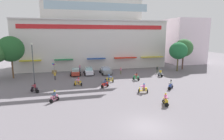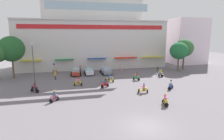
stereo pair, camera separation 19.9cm
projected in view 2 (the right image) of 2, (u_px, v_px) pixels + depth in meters
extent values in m
plane|color=slate|center=(113.00, 89.00, 30.40)|extent=(128.00, 128.00, 0.00)
cube|color=silver|center=(92.00, 44.00, 51.60)|extent=(37.46, 12.67, 11.92)
cube|color=silver|center=(91.00, 7.00, 50.37)|extent=(24.51, 11.40, 8.06)
cube|color=red|center=(96.00, 27.00, 44.68)|extent=(34.47, 0.12, 0.97)
cube|color=silver|center=(95.00, 20.00, 44.33)|extent=(37.46, 0.70, 0.24)
cube|color=gold|center=(31.00, 61.00, 42.17)|extent=(4.56, 1.10, 0.20)
cube|color=#1E743F|center=(64.00, 60.00, 43.84)|extent=(4.22, 1.10, 0.20)
cube|color=navy|center=(97.00, 59.00, 45.60)|extent=(4.44, 1.10, 0.20)
cube|color=red|center=(126.00, 58.00, 47.32)|extent=(5.71, 1.10, 0.20)
cube|color=gold|center=(153.00, 57.00, 49.00)|extent=(5.97, 1.10, 0.20)
cube|color=#99B7C6|center=(99.00, 6.00, 39.13)|extent=(21.57, 0.08, 1.61)
cube|color=silver|center=(183.00, 41.00, 58.36)|extent=(9.96, 11.15, 13.21)
cylinder|color=brown|center=(183.00, 62.00, 47.12)|extent=(0.33, 0.33, 3.81)
ellipsoid|color=#326535|center=(184.00, 48.00, 46.49)|extent=(4.46, 4.48, 4.32)
cylinder|color=brown|center=(13.00, 68.00, 37.53)|extent=(0.30, 0.30, 4.09)
ellipsoid|color=#225628|center=(11.00, 49.00, 36.84)|extent=(5.00, 4.57, 4.96)
cylinder|color=brown|center=(178.00, 64.00, 44.86)|extent=(0.32, 0.32, 3.38)
ellipsoid|color=#1F6336|center=(179.00, 51.00, 44.28)|extent=(4.22, 4.18, 3.98)
cube|color=#AB372A|center=(76.00, 73.00, 40.39)|extent=(1.89, 3.91, 0.69)
cube|color=#90BCBD|center=(76.00, 70.00, 40.28)|extent=(1.53, 2.00, 0.54)
cylinder|color=black|center=(72.00, 73.00, 41.46)|extent=(0.61, 0.21, 0.60)
cylinder|color=black|center=(80.00, 73.00, 41.73)|extent=(0.61, 0.21, 0.60)
cylinder|color=black|center=(72.00, 75.00, 39.17)|extent=(0.61, 0.21, 0.60)
cylinder|color=black|center=(80.00, 75.00, 39.44)|extent=(0.61, 0.21, 0.60)
cube|color=white|center=(89.00, 72.00, 41.15)|extent=(1.73, 4.17, 0.80)
cube|color=#8FC2C9|center=(89.00, 69.00, 41.03)|extent=(1.45, 2.10, 0.52)
cylinder|color=black|center=(85.00, 72.00, 42.28)|extent=(0.60, 0.18, 0.60)
cylinder|color=black|center=(92.00, 72.00, 42.62)|extent=(0.60, 0.18, 0.60)
cylinder|color=black|center=(86.00, 75.00, 39.82)|extent=(0.60, 0.18, 0.60)
cylinder|color=black|center=(94.00, 74.00, 40.16)|extent=(0.60, 0.18, 0.60)
cube|color=gray|center=(106.00, 71.00, 41.80)|extent=(1.90, 4.25, 0.73)
cube|color=#9EB3D1|center=(106.00, 68.00, 41.69)|extent=(1.60, 2.14, 0.51)
cylinder|color=black|center=(101.00, 72.00, 42.87)|extent=(0.60, 0.18, 0.60)
cylinder|color=black|center=(108.00, 71.00, 43.33)|extent=(0.60, 0.18, 0.60)
cylinder|color=black|center=(103.00, 74.00, 40.39)|extent=(0.60, 0.18, 0.60)
cylinder|color=black|center=(111.00, 74.00, 40.85)|extent=(0.60, 0.18, 0.60)
cylinder|color=black|center=(159.00, 75.00, 39.98)|extent=(0.52, 0.15, 0.52)
cylinder|color=black|center=(162.00, 76.00, 38.77)|extent=(0.52, 0.15, 0.52)
cube|color=gray|center=(161.00, 75.00, 39.36)|extent=(0.29, 1.11, 0.10)
cube|color=gray|center=(161.00, 73.00, 39.07)|extent=(0.30, 0.71, 0.28)
cube|color=gray|center=(160.00, 74.00, 39.81)|extent=(0.32, 0.14, 0.71)
cylinder|color=black|center=(160.00, 71.00, 39.73)|extent=(0.52, 0.04, 0.04)
cube|color=#424E48|center=(161.00, 74.00, 39.19)|extent=(0.32, 0.28, 0.36)
cylinder|color=gold|center=(161.00, 72.00, 39.11)|extent=(0.32, 0.32, 0.57)
sphere|color=#315D9B|center=(161.00, 70.00, 39.03)|extent=(0.25, 0.25, 0.25)
cube|color=gold|center=(160.00, 71.00, 39.37)|extent=(0.34, 0.44, 0.10)
cylinder|color=black|center=(75.00, 84.00, 32.27)|extent=(0.32, 0.54, 0.52)
cylinder|color=black|center=(81.00, 84.00, 32.13)|extent=(0.32, 0.54, 0.52)
cube|color=gold|center=(78.00, 84.00, 32.19)|extent=(1.06, 0.62, 0.10)
cube|color=gold|center=(79.00, 82.00, 32.10)|extent=(0.72, 0.51, 0.28)
cube|color=gold|center=(75.00, 83.00, 32.21)|extent=(0.24, 0.35, 0.69)
cylinder|color=black|center=(75.00, 80.00, 32.12)|extent=(0.22, 0.50, 0.04)
cube|color=brown|center=(79.00, 82.00, 32.13)|extent=(0.37, 0.40, 0.36)
cylinder|color=pink|center=(79.00, 80.00, 32.05)|extent=(0.41, 0.41, 0.48)
sphere|color=red|center=(79.00, 78.00, 31.99)|extent=(0.25, 0.25, 0.25)
cube|color=pink|center=(77.00, 80.00, 32.08)|extent=(0.53, 0.47, 0.10)
cylinder|color=black|center=(169.00, 89.00, 29.67)|extent=(0.46, 0.47, 0.52)
cylinder|color=black|center=(172.00, 87.00, 30.74)|extent=(0.46, 0.47, 0.52)
cube|color=#2A489F|center=(171.00, 87.00, 30.19)|extent=(1.02, 0.99, 0.10)
cube|color=#2A489F|center=(171.00, 85.00, 30.32)|extent=(0.73, 0.72, 0.28)
cube|color=#2A489F|center=(170.00, 87.00, 29.73)|extent=(0.32, 0.33, 0.67)
cylinder|color=black|center=(170.00, 84.00, 29.61)|extent=(0.39, 0.40, 0.04)
cube|color=#564D4E|center=(171.00, 86.00, 30.26)|extent=(0.42, 0.42, 0.36)
cylinder|color=silver|center=(171.00, 83.00, 30.17)|extent=(0.45, 0.45, 0.56)
sphere|color=black|center=(171.00, 80.00, 30.10)|extent=(0.25, 0.25, 0.25)
cube|color=silver|center=(171.00, 83.00, 29.93)|extent=(0.55, 0.55, 0.10)
cylinder|color=black|center=(166.00, 105.00, 22.72)|extent=(0.54, 0.27, 0.52)
cylinder|color=black|center=(164.00, 101.00, 23.90)|extent=(0.54, 0.27, 0.52)
cube|color=gold|center=(165.00, 103.00, 23.30)|extent=(0.54, 1.10, 0.10)
cube|color=gold|center=(165.00, 99.00, 23.44)|extent=(0.46, 0.73, 0.28)
cube|color=gold|center=(166.00, 103.00, 22.79)|extent=(0.35, 0.22, 0.68)
cylinder|color=black|center=(167.00, 99.00, 22.67)|extent=(0.51, 0.17, 0.04)
cube|color=#292352|center=(165.00, 100.00, 23.37)|extent=(0.38, 0.35, 0.36)
cylinder|color=pink|center=(165.00, 97.00, 23.29)|extent=(0.39, 0.39, 0.54)
sphere|color=gold|center=(165.00, 94.00, 23.22)|extent=(0.25, 0.25, 0.25)
cube|color=pink|center=(166.00, 97.00, 23.02)|extent=(0.44, 0.51, 0.10)
cylinder|color=black|center=(32.00, 90.00, 28.89)|extent=(0.47, 0.47, 0.52)
cylinder|color=black|center=(37.00, 91.00, 28.27)|extent=(0.47, 0.47, 0.52)
cube|color=black|center=(35.00, 90.00, 28.57)|extent=(0.95, 0.95, 0.10)
cube|color=black|center=(36.00, 88.00, 28.39)|extent=(0.69, 0.69, 0.28)
cube|color=black|center=(33.00, 89.00, 28.79)|extent=(0.33, 0.33, 0.65)
cylinder|color=black|center=(32.00, 85.00, 28.70)|extent=(0.39, 0.39, 0.04)
cube|color=slate|center=(35.00, 89.00, 28.46)|extent=(0.42, 0.42, 0.36)
cylinder|color=maroon|center=(35.00, 86.00, 28.38)|extent=(0.45, 0.45, 0.56)
sphere|color=black|center=(35.00, 83.00, 28.31)|extent=(0.25, 0.25, 0.25)
cube|color=maroon|center=(34.00, 85.00, 28.51)|extent=(0.55, 0.55, 0.10)
cylinder|color=black|center=(113.00, 81.00, 34.52)|extent=(0.36, 0.53, 0.52)
cylinder|color=black|center=(106.00, 81.00, 34.80)|extent=(0.36, 0.53, 0.52)
cube|color=gold|center=(110.00, 80.00, 34.65)|extent=(1.16, 0.77, 0.10)
cube|color=gold|center=(108.00, 79.00, 34.64)|extent=(0.79, 0.60, 0.28)
cube|color=gold|center=(113.00, 80.00, 34.51)|extent=(0.27, 0.35, 0.66)
cylinder|color=black|center=(113.00, 77.00, 34.40)|extent=(0.26, 0.48, 0.04)
cube|color=navy|center=(109.00, 79.00, 34.64)|extent=(0.39, 0.41, 0.36)
cylinder|color=#3D5790|center=(109.00, 77.00, 34.55)|extent=(0.43, 0.43, 0.53)
sphere|color=#2457A2|center=(109.00, 75.00, 34.49)|extent=(0.25, 0.25, 0.25)
cube|color=#3D5790|center=(111.00, 77.00, 34.49)|extent=(0.55, 0.50, 0.10)
cylinder|color=black|center=(134.00, 78.00, 36.55)|extent=(0.53, 0.37, 0.52)
cylinder|color=black|center=(139.00, 79.00, 35.67)|extent=(0.53, 0.37, 0.52)
cube|color=#29884E|center=(136.00, 79.00, 36.10)|extent=(0.76, 1.07, 0.10)
cube|color=#29884E|center=(137.00, 77.00, 35.87)|extent=(0.59, 0.74, 0.28)
cube|color=#29884E|center=(134.00, 77.00, 36.42)|extent=(0.35, 0.28, 0.68)
cylinder|color=black|center=(134.00, 75.00, 36.34)|extent=(0.47, 0.28, 0.04)
cube|color=#7E6351|center=(137.00, 77.00, 35.96)|extent=(0.41, 0.40, 0.36)
cylinder|color=brown|center=(137.00, 75.00, 35.88)|extent=(0.43, 0.43, 0.56)
sphere|color=black|center=(137.00, 73.00, 35.81)|extent=(0.25, 0.25, 0.25)
cube|color=brown|center=(136.00, 75.00, 36.07)|extent=(0.51, 0.55, 0.10)
cylinder|color=black|center=(102.00, 87.00, 30.71)|extent=(0.42, 0.50, 0.52)
cylinder|color=black|center=(107.00, 85.00, 31.70)|extent=(0.42, 0.50, 0.52)
cube|color=red|center=(105.00, 86.00, 31.19)|extent=(1.09, 0.91, 0.10)
cube|color=red|center=(106.00, 83.00, 31.31)|extent=(0.77, 0.68, 0.28)
cube|color=red|center=(103.00, 85.00, 30.77)|extent=(0.30, 0.34, 0.63)
cylinder|color=black|center=(103.00, 82.00, 30.66)|extent=(0.34, 0.44, 0.04)
cube|color=#1B2647|center=(105.00, 84.00, 31.25)|extent=(0.42, 0.42, 0.36)
cylinder|color=#3C537E|center=(105.00, 82.00, 31.17)|extent=(0.45, 0.45, 0.52)
sphere|color=black|center=(105.00, 79.00, 31.11)|extent=(0.25, 0.25, 0.25)
cube|color=#3C537E|center=(104.00, 82.00, 30.95)|extent=(0.56, 0.54, 0.10)
cylinder|color=black|center=(51.00, 101.00, 24.08)|extent=(0.50, 0.43, 0.52)
cylinder|color=black|center=(57.00, 98.00, 25.14)|extent=(0.50, 0.43, 0.52)
cube|color=pink|center=(54.00, 99.00, 24.60)|extent=(0.86, 0.99, 0.10)
cube|color=pink|center=(55.00, 96.00, 24.73)|extent=(0.64, 0.71, 0.28)
cube|color=pink|center=(52.00, 99.00, 24.15)|extent=(0.34, 0.31, 0.66)
cylinder|color=black|center=(51.00, 95.00, 24.03)|extent=(0.43, 0.35, 0.04)
cube|color=#40413C|center=(55.00, 97.00, 24.67)|extent=(0.42, 0.42, 0.36)
cylinder|color=#435A78|center=(54.00, 94.00, 24.58)|extent=(0.45, 0.45, 0.55)
sphere|color=gold|center=(54.00, 91.00, 24.51)|extent=(0.25, 0.25, 0.25)
cube|color=#435A78|center=(53.00, 94.00, 24.34)|extent=(0.54, 0.56, 0.10)
cylinder|color=black|center=(139.00, 91.00, 28.33)|extent=(0.29, 0.54, 0.52)
cylinder|color=black|center=(147.00, 91.00, 28.26)|extent=(0.29, 0.54, 0.52)
cube|color=gold|center=(143.00, 91.00, 28.28)|extent=(1.18, 0.60, 0.10)
cube|color=gold|center=(145.00, 89.00, 28.21)|extent=(0.78, 0.50, 0.28)
cube|color=gold|center=(139.00, 90.00, 28.29)|extent=(0.23, 0.35, 0.64)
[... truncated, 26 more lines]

